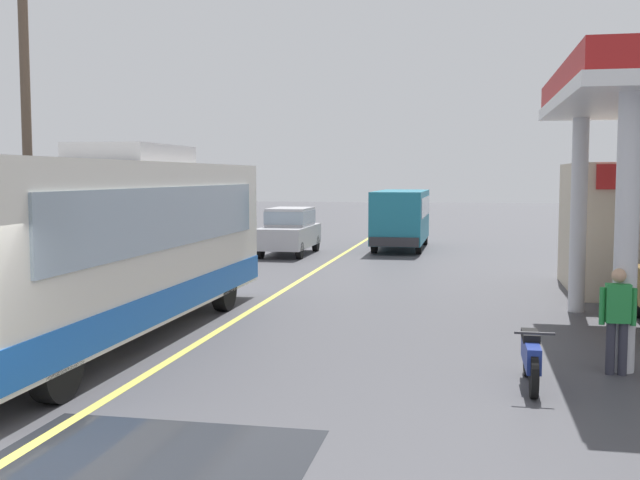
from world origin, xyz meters
The scene contains 9 objects.
ground centered at (0.00, 20.00, 0.00)m, with size 120.00×120.00×0.00m, color #424247.
lane_divider_stripe centered at (0.00, 15.00, 0.00)m, with size 0.16×50.00×0.01m, color #D8CC4C.
wet_puddle_patch centered at (1.50, 0.17, 0.00)m, with size 3.50×3.07×0.01m, color #26282D.
coach_bus_main centered at (-1.70, 6.03, 1.72)m, with size 2.60×11.04×3.69m.
minibus_opposing_lane centered at (2.04, 24.90, 1.47)m, with size 2.04×6.13×2.44m.
motorcycle_parked_forecourt centered at (5.79, 4.22, 0.44)m, with size 0.55×1.80×0.92m.
pedestrian_near_pump centered at (7.14, 5.14, 0.93)m, with size 0.55×0.22×1.66m.
car_trailing_behind_bus centered at (-2.02, 21.73, 1.01)m, with size 1.70×4.20×1.82m.
utility_pole_roadside centered at (-6.02, 10.26, 4.66)m, with size 1.80×0.24×8.95m.
Camera 1 is at (4.88, -7.12, 3.08)m, focal length 42.79 mm.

